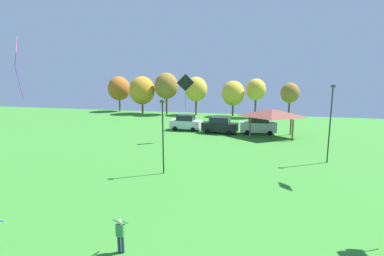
# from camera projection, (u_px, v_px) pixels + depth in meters

# --- Properties ---
(person_standing_mid_field) EXTENTS (0.52, 0.47, 1.63)m
(person_standing_mid_field) POSITION_uv_depth(u_px,v_px,m) (120.00, 234.00, 13.31)
(person_standing_mid_field) COLOR navy
(person_standing_mid_field) RESTS_ON ground
(kite_flying_2) EXTENTS (1.53, 1.57, 4.34)m
(kite_flying_2) POSITION_uv_depth(u_px,v_px,m) (16.00, 55.00, 21.40)
(kite_flying_2) COLOR #E54C93
(kite_flying_5) EXTENTS (1.87, 0.92, 4.13)m
(kite_flying_5) POSITION_uv_depth(u_px,v_px,m) (185.00, 84.00, 34.77)
(kite_flying_5) COLOR black
(parked_car_leftmost) EXTENTS (4.35, 2.14, 2.23)m
(parked_car_leftmost) POSITION_uv_depth(u_px,v_px,m) (186.00, 123.00, 42.65)
(parked_car_leftmost) COLOR silver
(parked_car_leftmost) RESTS_ON ground
(parked_car_second_from_left) EXTENTS (4.90, 2.31, 2.23)m
(parked_car_second_from_left) POSITION_uv_depth(u_px,v_px,m) (220.00, 125.00, 40.47)
(parked_car_second_from_left) COLOR black
(parked_car_second_from_left) RESTS_ON ground
(parked_car_third_from_left) EXTENTS (4.88, 2.42, 2.47)m
(parked_car_third_from_left) POSITION_uv_depth(u_px,v_px,m) (258.00, 125.00, 39.95)
(parked_car_third_from_left) COLOR silver
(parked_car_third_from_left) RESTS_ON ground
(park_pavilion) EXTENTS (6.51, 4.87, 3.60)m
(park_pavilion) POSITION_uv_depth(u_px,v_px,m) (272.00, 113.00, 37.96)
(park_pavilion) COLOR brown
(park_pavilion) RESTS_ON ground
(light_post_0) EXTENTS (0.36, 0.20, 5.96)m
(light_post_0) POSITION_uv_depth(u_px,v_px,m) (163.00, 132.00, 23.60)
(light_post_0) COLOR #2D2D33
(light_post_0) RESTS_ON ground
(light_post_1) EXTENTS (0.36, 0.20, 7.01)m
(light_post_1) POSITION_uv_depth(u_px,v_px,m) (330.00, 120.00, 26.45)
(light_post_1) COLOR #2D2D33
(light_post_1) RESTS_ON ground
(treeline_tree_0) EXTENTS (4.67, 4.67, 7.46)m
(treeline_tree_0) POSITION_uv_depth(u_px,v_px,m) (119.00, 89.00, 64.10)
(treeline_tree_0) COLOR brown
(treeline_tree_0) RESTS_ON ground
(treeline_tree_1) EXTENTS (5.11, 5.11, 7.51)m
(treeline_tree_1) POSITION_uv_depth(u_px,v_px,m) (142.00, 90.00, 60.20)
(treeline_tree_1) COLOR brown
(treeline_tree_1) RESTS_ON ground
(treeline_tree_2) EXTENTS (4.67, 4.67, 8.21)m
(treeline_tree_2) POSITION_uv_depth(u_px,v_px,m) (166.00, 86.00, 58.84)
(treeline_tree_2) COLOR brown
(treeline_tree_2) RESTS_ON ground
(treeline_tree_3) EXTENTS (4.35, 4.35, 7.43)m
(treeline_tree_3) POSITION_uv_depth(u_px,v_px,m) (196.00, 89.00, 58.48)
(treeline_tree_3) COLOR brown
(treeline_tree_3) RESTS_ON ground
(treeline_tree_4) EXTENTS (4.26, 4.26, 6.71)m
(treeline_tree_4) POSITION_uv_depth(u_px,v_px,m) (233.00, 93.00, 56.45)
(treeline_tree_4) COLOR brown
(treeline_tree_4) RESTS_ON ground
(treeline_tree_5) EXTENTS (3.58, 3.58, 7.13)m
(treeline_tree_5) POSITION_uv_depth(u_px,v_px,m) (256.00, 90.00, 54.66)
(treeline_tree_5) COLOR brown
(treeline_tree_5) RESTS_ON ground
(treeline_tree_6) EXTENTS (3.43, 3.43, 6.37)m
(treeline_tree_6) POSITION_uv_depth(u_px,v_px,m) (290.00, 93.00, 55.84)
(treeline_tree_6) COLOR brown
(treeline_tree_6) RESTS_ON ground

